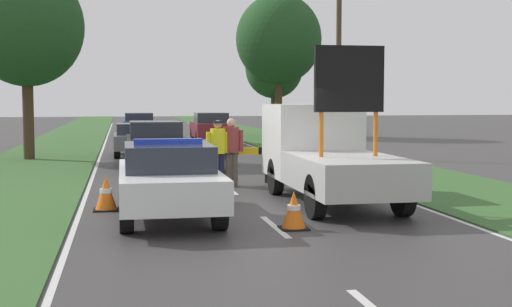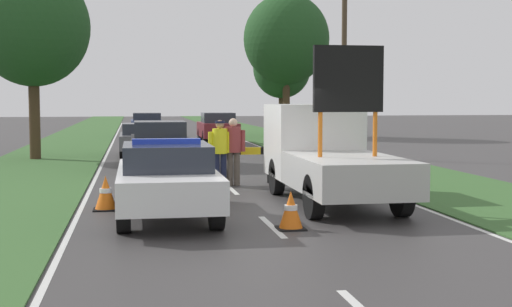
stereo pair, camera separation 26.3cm
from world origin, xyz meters
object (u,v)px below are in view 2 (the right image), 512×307
traffic_cone_centre_front (170,171)px  pedestrian_civilian (233,146)px  utility_pole (344,62)px  police_officer (220,147)px  traffic_cone_near_police (106,193)px  roadside_tree_near_left (282,68)px  roadside_tree_near_right (32,27)px  police_car (166,178)px  queued_car_sedan_black (160,145)px  road_barrier (220,154)px  queued_car_hatch_blue (147,124)px  work_truck (326,153)px  roadside_tree_mid_left (286,39)px  queued_car_suv_grey (143,139)px  queued_car_wagon_maroon (218,128)px  traffic_cone_near_truck (291,210)px

traffic_cone_centre_front → pedestrian_civilian: bearing=-48.8°
utility_pole → police_officer: bearing=-125.8°
traffic_cone_near_police → roadside_tree_near_left: size_ratio=0.12×
roadside_tree_near_right → police_car: bearing=-73.1°
traffic_cone_near_police → utility_pole: size_ratio=0.10×
pedestrian_civilian → queued_car_sedan_black: (-1.76, 4.84, -0.24)m
road_barrier → queued_car_hatch_blue: bearing=99.3°
police_car → pedestrian_civilian: pedestrian_civilian is taller
work_truck → road_barrier: bearing=-57.4°
traffic_cone_centre_front → roadside_tree_mid_left: size_ratio=0.06×
traffic_cone_centre_front → queued_car_suv_grey: size_ratio=0.12×
police_officer → queued_car_hatch_blue: size_ratio=0.38×
queued_car_sedan_black → roadside_tree_near_right: roadside_tree_near_right is taller
road_barrier → queued_car_suv_grey: size_ratio=0.83×
queued_car_suv_grey → queued_car_hatch_blue: 14.21m
queued_car_sedan_black → queued_car_hatch_blue: (-0.06, 19.82, -0.03)m
queued_car_hatch_blue → roadside_tree_near_left: bearing=178.2°
queued_car_suv_grey → roadside_tree_near_left: size_ratio=0.66×
police_car → roadside_tree_near_right: (-4.30, 14.16, 4.20)m
traffic_cone_centre_front → roadside_tree_near_left: bearing=70.6°
roadside_tree_mid_left → roadside_tree_near_right: bearing=-132.5°
roadside_tree_near_left → roadside_tree_mid_left: bearing=-89.5°
police_car → road_barrier: (1.68, 5.27, 0.05)m
roadside_tree_mid_left → police_officer: bearing=-106.3°
traffic_cone_centre_front → queued_car_suv_grey: 8.70m
queued_car_suv_grey → queued_car_wagon_maroon: queued_car_wagon_maroon is taller
police_officer → traffic_cone_centre_front: bearing=-86.2°
queued_car_sedan_black → roadside_tree_near_left: size_ratio=0.70×
traffic_cone_near_truck → queued_car_wagon_maroon: queued_car_wagon_maroon is taller
traffic_cone_near_truck → roadside_tree_mid_left: size_ratio=0.08×
road_barrier → roadside_tree_near_right: (-5.98, 8.89, 4.14)m
work_truck → police_officer: bearing=-52.3°
pedestrian_civilian → roadside_tree_mid_left: (6.42, 23.17, 4.77)m
roadside_tree_near_right → queued_car_sedan_black: bearing=-44.8°
pedestrian_civilian → queued_car_suv_grey: 10.69m
utility_pole → roadside_tree_mid_left: bearing=86.1°
road_barrier → queued_car_wagon_maroon: (1.91, 16.96, 0.01)m
police_officer → roadside_tree_mid_left: (6.79, 23.26, 4.78)m
work_truck → roadside_tree_near_left: roadside_tree_near_left is taller
traffic_cone_near_police → queued_car_suv_grey: bearing=86.1°
police_car → queued_car_suv_grey: 15.29m
traffic_cone_near_truck → traffic_cone_near_police: bearing=139.9°
road_barrier → queued_car_sedan_black: bearing=114.2°
traffic_cone_near_police → queued_car_sedan_black: (1.41, 8.50, 0.45)m
police_car → roadside_tree_mid_left: bearing=73.9°
traffic_cone_near_truck → roadside_tree_mid_left: (6.30, 29.61, 5.48)m
traffic_cone_near_truck → police_officer: bearing=94.4°
traffic_cone_centre_front → queued_car_sedan_black: (-0.19, 3.06, 0.56)m
roadside_tree_near_left → work_truck: bearing=-99.8°
police_car → road_barrier: police_car is taller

